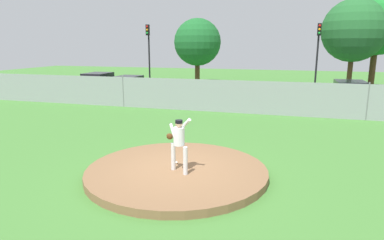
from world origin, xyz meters
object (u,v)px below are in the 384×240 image
pitcher_youth (179,140)px  traffic_light_near (149,46)px  baseball (177,162)px  parked_car_red (98,84)px  parked_car_silver (349,94)px  traffic_light_far (318,47)px  parked_car_navy (127,87)px

pitcher_youth → traffic_light_near: size_ratio=0.30×
pitcher_youth → baseball: size_ratio=22.17×
parked_car_red → parked_car_silver: 18.62m
baseball → traffic_light_far: traffic_light_far is taller
parked_car_silver → traffic_light_far: traffic_light_far is taller
parked_car_silver → traffic_light_far: 5.74m
pitcher_youth → baseball: pitcher_youth is taller
traffic_light_near → parked_car_silver: bearing=-15.6°
parked_car_silver → parked_car_navy: bearing=-179.2°
baseball → parked_car_navy: (-8.65, 13.65, 0.49)m
parked_car_red → pitcher_youth: bearing=-51.7°
pitcher_youth → parked_car_silver: size_ratio=0.37×
parked_car_red → parked_car_navy: (3.07, -0.94, -0.03)m
parked_car_red → traffic_light_near: (2.90, 3.65, 2.96)m
parked_car_silver → traffic_light_far: bearing=111.6°
baseball → parked_car_navy: parked_car_navy is taller
pitcher_youth → parked_car_silver: (6.59, 14.50, -0.41)m
baseball → parked_car_red: bearing=128.8°
pitcher_youth → traffic_light_near: (-9.11, 18.89, 2.56)m
baseball → parked_car_silver: (6.89, 13.85, 0.52)m
parked_car_silver → traffic_light_far: (-1.82, 4.61, 2.90)m
traffic_light_near → traffic_light_far: 13.88m
baseball → parked_car_red: size_ratio=0.02×
pitcher_youth → parked_car_navy: bearing=122.0°
parked_car_silver → traffic_light_near: size_ratio=0.79×
traffic_light_near → pitcher_youth: bearing=-64.3°
parked_car_navy → parked_car_silver: parked_car_silver is taller
parked_car_navy → traffic_light_near: traffic_light_near is taller
baseball → traffic_light_near: 20.56m
parked_car_navy → parked_car_silver: size_ratio=1.02×
pitcher_youth → traffic_light_far: 19.85m
baseball → parked_car_navy: 16.16m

